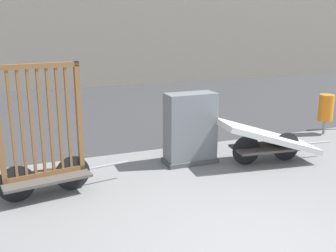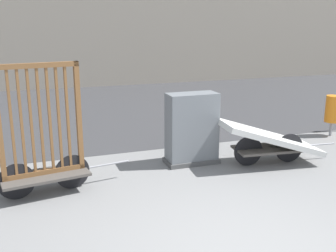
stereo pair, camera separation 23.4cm
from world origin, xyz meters
The scene contains 5 objects.
road_strip centered at (0.00, 8.14, 0.00)m, with size 56.00×8.50×0.01m.
bike_cart_with_bedframe centered at (-1.90, 2.45, 0.68)m, with size 1.95×0.77×1.91m.
bike_cart_with_mattress centered at (1.91, 2.44, 0.44)m, with size 2.25×0.98×0.81m.
utility_cabinet centered at (0.63, 2.95, 0.59)m, with size 0.94×0.47×1.26m.
trash_bin centered at (4.24, 3.54, 0.60)m, with size 0.32×0.32×0.90m.
Camera 2 is at (-2.01, -3.20, 2.42)m, focal length 42.00 mm.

